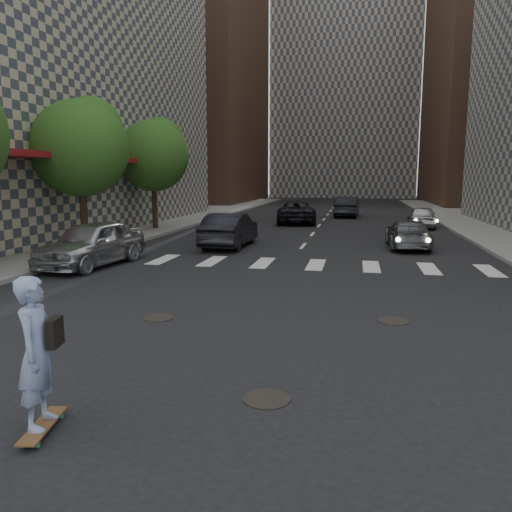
{
  "coord_description": "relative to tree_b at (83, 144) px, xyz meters",
  "views": [
    {
      "loc": [
        2.4,
        -9.28,
        3.23
      ],
      "look_at": [
        0.02,
        2.58,
        1.3
      ],
      "focal_mm": 35.0,
      "sensor_mm": 36.0,
      "label": 1
    }
  ],
  "objects": [
    {
      "name": "traffic_car_d",
      "position": [
        15.95,
        12.71,
        -3.94
      ],
      "size": [
        1.92,
        4.23,
        1.41
      ],
      "primitive_type": "imported",
      "rotation": [
        0.0,
        0.0,
        3.08
      ],
      "color": "#A8AAAF",
      "rests_on": "ground"
    },
    {
      "name": "traffic_car_c",
      "position": [
        7.75,
        14.31,
        -3.87
      ],
      "size": [
        3.24,
        5.86,
        1.55
      ],
      "primitive_type": "imported",
      "rotation": [
        0.0,
        0.0,
        3.26
      ],
      "color": "black",
      "rests_on": "ground"
    },
    {
      "name": "sidewalk_left",
      "position": [
        -5.05,
        8.86,
        -4.57
      ],
      "size": [
        13.0,
        80.0,
        0.15
      ],
      "primitive_type": "cube",
      "color": "gray",
      "rests_on": "ground"
    },
    {
      "name": "skateboarder",
      "position": [
        8.03,
        -15.13,
        -3.58
      ],
      "size": [
        0.59,
        1.05,
        2.04
      ],
      "rotation": [
        0.0,
        0.0,
        0.2
      ],
      "color": "brown",
      "rests_on": "ground"
    },
    {
      "name": "ground",
      "position": [
        9.45,
        -11.14,
        -4.65
      ],
      "size": [
        160.0,
        160.0,
        0.0
      ],
      "primitive_type": "plane",
      "color": "black",
      "rests_on": "ground"
    },
    {
      "name": "traffic_car_a",
      "position": [
        6.14,
        1.86,
        -3.86
      ],
      "size": [
        1.73,
        4.8,
        1.57
      ],
      "primitive_type": "imported",
      "rotation": [
        0.0,
        0.0,
        3.13
      ],
      "color": "black",
      "rests_on": "ground"
    },
    {
      "name": "tree_c",
      "position": [
        0.0,
        8.0,
        0.0
      ],
      "size": [
        4.2,
        4.2,
        6.6
      ],
      "color": "#382619",
      "rests_on": "sidewalk_left"
    },
    {
      "name": "manhole_b",
      "position": [
        7.45,
        -9.94,
        -4.64
      ],
      "size": [
        0.7,
        0.7,
        0.02
      ],
      "primitive_type": "cylinder",
      "color": "black",
      "rests_on": "ground"
    },
    {
      "name": "manhole_a",
      "position": [
        10.65,
        -13.64,
        -4.64
      ],
      "size": [
        0.7,
        0.7,
        0.02
      ],
      "primitive_type": "cylinder",
      "color": "black",
      "rests_on": "ground"
    },
    {
      "name": "tree_b",
      "position": [
        0.0,
        0.0,
        0.0
      ],
      "size": [
        4.2,
        4.2,
        6.6
      ],
      "color": "#382619",
      "rests_on": "sidewalk_left"
    },
    {
      "name": "traffic_car_b",
      "position": [
        14.2,
        3.07,
        -4.0
      ],
      "size": [
        1.87,
        4.48,
        1.29
      ],
      "primitive_type": "imported",
      "rotation": [
        0.0,
        0.0,
        3.16
      ],
      "color": "#54575B",
      "rests_on": "ground"
    },
    {
      "name": "building_left",
      "position": [
        -9.03,
        7.35,
        7.84
      ],
      "size": [
        16.4,
        33.0,
        25.0
      ],
      "color": "tan",
      "rests_on": "ground"
    },
    {
      "name": "manhole_c",
      "position": [
        12.75,
        -9.14,
        -4.64
      ],
      "size": [
        0.7,
        0.7,
        0.02
      ],
      "primitive_type": "cylinder",
      "color": "black",
      "rests_on": "ground"
    },
    {
      "name": "traffic_car_e",
      "position": [
        11.1,
        20.86,
        -3.82
      ],
      "size": [
        1.96,
        5.08,
        1.65
      ],
      "primitive_type": "imported",
      "rotation": [
        0.0,
        0.0,
        3.1
      ],
      "color": "black",
      "rests_on": "ground"
    },
    {
      "name": "tower_center",
      "position": [
        9.45,
        66.86,
        19.35
      ],
      "size": [
        22.0,
        20.0,
        48.0
      ],
      "primitive_type": "cube",
      "color": "#ADA08E",
      "rests_on": "ground"
    },
    {
      "name": "silver_sedan",
      "position": [
        2.45,
        -3.98,
        -3.82
      ],
      "size": [
        2.49,
        5.06,
        1.66
      ],
      "primitive_type": "imported",
      "rotation": [
        0.0,
        0.0,
        -0.11
      ],
      "color": "#A8AAAF",
      "rests_on": "ground"
    },
    {
      "name": "tower_left",
      "position": [
        -10.55,
        43.86,
        15.35
      ],
      "size": [
        18.0,
        24.0,
        40.0
      ],
      "primitive_type": "cube",
      "color": "brown",
      "rests_on": "ground"
    }
  ]
}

